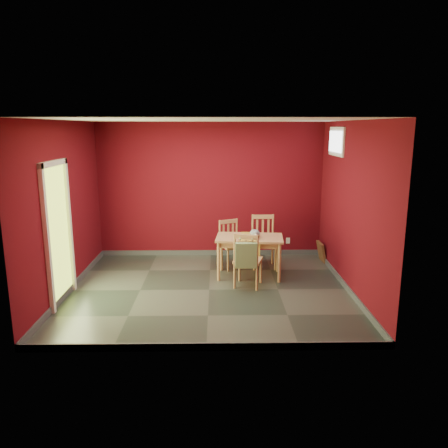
{
  "coord_description": "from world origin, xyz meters",
  "views": [
    {
      "loc": [
        0.14,
        -6.72,
        2.6
      ],
      "look_at": [
        0.25,
        0.45,
        1.0
      ],
      "focal_mm": 35.0,
      "sensor_mm": 36.0,
      "label": 1
    }
  ],
  "objects_px": {
    "chair_far_right": "(264,241)",
    "tote_bag": "(246,255)",
    "dining_table": "(249,242)",
    "cat": "(255,232)",
    "chair_far_left": "(231,243)",
    "picture_frame": "(321,252)",
    "chair_near": "(248,259)"
  },
  "relations": [
    {
      "from": "chair_near",
      "to": "picture_frame",
      "type": "relative_size",
      "value": 2.38
    },
    {
      "from": "chair_near",
      "to": "picture_frame",
      "type": "height_order",
      "value": "chair_near"
    },
    {
      "from": "dining_table",
      "to": "picture_frame",
      "type": "bearing_deg",
      "value": 29.86
    },
    {
      "from": "picture_frame",
      "to": "cat",
      "type": "bearing_deg",
      "value": -147.87
    },
    {
      "from": "dining_table",
      "to": "tote_bag",
      "type": "bearing_deg",
      "value": -98.18
    },
    {
      "from": "chair_far_right",
      "to": "picture_frame",
      "type": "relative_size",
      "value": 2.5
    },
    {
      "from": "chair_far_left",
      "to": "picture_frame",
      "type": "height_order",
      "value": "chair_far_left"
    },
    {
      "from": "dining_table",
      "to": "tote_bag",
      "type": "xyz_separation_m",
      "value": [
        -0.11,
        -0.74,
        -0.03
      ]
    },
    {
      "from": "cat",
      "to": "picture_frame",
      "type": "height_order",
      "value": "cat"
    },
    {
      "from": "chair_near",
      "to": "tote_bag",
      "type": "xyz_separation_m",
      "value": [
        -0.04,
        -0.22,
        0.13
      ]
    },
    {
      "from": "dining_table",
      "to": "chair_far_left",
      "type": "height_order",
      "value": "chair_far_left"
    },
    {
      "from": "picture_frame",
      "to": "dining_table",
      "type": "bearing_deg",
      "value": -150.14
    },
    {
      "from": "chair_far_left",
      "to": "cat",
      "type": "distance_m",
      "value": 0.77
    },
    {
      "from": "chair_near",
      "to": "picture_frame",
      "type": "distance_m",
      "value": 2.1
    },
    {
      "from": "chair_near",
      "to": "chair_far_left",
      "type": "bearing_deg",
      "value": 102.27
    },
    {
      "from": "chair_far_left",
      "to": "picture_frame",
      "type": "xyz_separation_m",
      "value": [
        1.79,
        0.31,
        -0.26
      ]
    },
    {
      "from": "picture_frame",
      "to": "tote_bag",
      "type": "bearing_deg",
      "value": -135.05
    },
    {
      "from": "dining_table",
      "to": "chair_near",
      "type": "relative_size",
      "value": 1.31
    },
    {
      "from": "chair_far_left",
      "to": "cat",
      "type": "relative_size",
      "value": 2.45
    },
    {
      "from": "chair_far_left",
      "to": "tote_bag",
      "type": "height_order",
      "value": "chair_far_left"
    },
    {
      "from": "chair_far_right",
      "to": "tote_bag",
      "type": "distance_m",
      "value": 1.37
    },
    {
      "from": "dining_table",
      "to": "chair_far_right",
      "type": "xyz_separation_m",
      "value": [
        0.31,
        0.56,
        -0.13
      ]
    },
    {
      "from": "chair_far_right",
      "to": "tote_bag",
      "type": "relative_size",
      "value": 2.05
    },
    {
      "from": "chair_far_left",
      "to": "tote_bag",
      "type": "relative_size",
      "value": 1.87
    },
    {
      "from": "tote_bag",
      "to": "chair_near",
      "type": "bearing_deg",
      "value": 80.06
    },
    {
      "from": "dining_table",
      "to": "cat",
      "type": "distance_m",
      "value": 0.2
    },
    {
      "from": "chair_far_right",
      "to": "cat",
      "type": "relative_size",
      "value": 2.68
    },
    {
      "from": "tote_bag",
      "to": "cat",
      "type": "bearing_deg",
      "value": 74.62
    },
    {
      "from": "dining_table",
      "to": "chair_far_left",
      "type": "bearing_deg",
      "value": 118.91
    },
    {
      "from": "chair_near",
      "to": "dining_table",
      "type": "bearing_deg",
      "value": 82.56
    },
    {
      "from": "dining_table",
      "to": "chair_far_right",
      "type": "bearing_deg",
      "value": 61.28
    },
    {
      "from": "tote_bag",
      "to": "picture_frame",
      "type": "distance_m",
      "value": 2.29
    }
  ]
}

